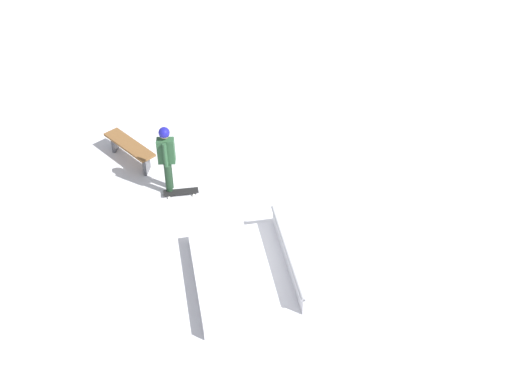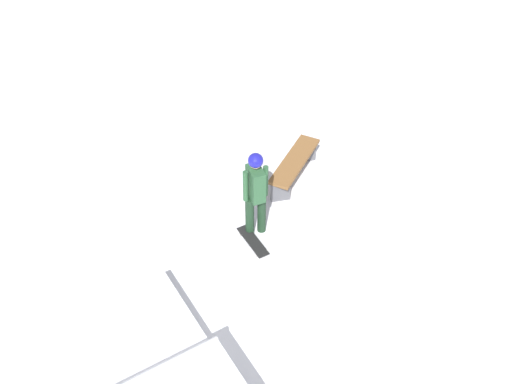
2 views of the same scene
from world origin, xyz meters
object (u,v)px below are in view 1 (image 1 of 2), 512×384
at_px(skateboard, 181,192).
at_px(park_bench, 130,148).
at_px(skate_ramp, 351,255).
at_px(skater, 166,155).

height_order(skateboard, park_bench, park_bench).
bearing_deg(skate_ramp, skateboard, -43.29).
bearing_deg(skate_ramp, skater, -43.12).
bearing_deg(skater, skateboard, 148.81).
bearing_deg(skater, skate_ramp, 146.49).
relative_size(skater, skateboard, 2.10).
distance_m(skate_ramp, skater, 4.64).
xyz_separation_m(skate_ramp, skateboard, (3.90, -1.76, -0.24)).
bearing_deg(skateboard, skate_ramp, 138.51).
relative_size(skateboard, park_bench, 0.55).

